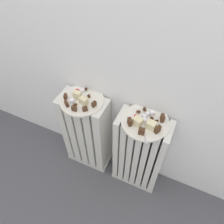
{
  "coord_description": "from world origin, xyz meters",
  "views": [
    {
      "loc": [
        0.32,
        -0.44,
        1.57
      ],
      "look_at": [
        0.0,
        0.28,
        0.66
      ],
      "focal_mm": 34.02,
      "sensor_mm": 36.0,
      "label": 1
    }
  ],
  "objects_px": {
    "radiator_left": "(87,134)",
    "plate_right": "(145,122)",
    "fork": "(144,133)",
    "radiator_right": "(139,154)",
    "plate_left": "(82,100)",
    "jam_bowl_right": "(136,117)",
    "jam_bowl_left": "(77,92)"
  },
  "relations": [
    {
      "from": "plate_right",
      "to": "fork",
      "type": "bearing_deg",
      "value": -76.07
    },
    {
      "from": "radiator_right",
      "to": "plate_right",
      "type": "distance_m",
      "value": 0.34
    },
    {
      "from": "radiator_left",
      "to": "plate_right",
      "type": "distance_m",
      "value": 0.52
    },
    {
      "from": "radiator_right",
      "to": "fork",
      "type": "xyz_separation_m",
      "value": [
        0.02,
        -0.08,
        0.35
      ]
    },
    {
      "from": "radiator_left",
      "to": "radiator_right",
      "type": "bearing_deg",
      "value": -0.0
    },
    {
      "from": "plate_right",
      "to": "jam_bowl_left",
      "type": "bearing_deg",
      "value": 175.73
    },
    {
      "from": "radiator_left",
      "to": "jam_bowl_right",
      "type": "xyz_separation_m",
      "value": [
        0.34,
        -0.0,
        0.36
      ]
    },
    {
      "from": "radiator_right",
      "to": "plate_right",
      "type": "bearing_deg",
      "value": 45.0
    },
    {
      "from": "plate_right",
      "to": "radiator_left",
      "type": "bearing_deg",
      "value": 180.0
    },
    {
      "from": "plate_left",
      "to": "plate_right",
      "type": "bearing_deg",
      "value": 0.0
    },
    {
      "from": "plate_left",
      "to": "fork",
      "type": "xyz_separation_m",
      "value": [
        0.41,
        -0.08,
        0.01
      ]
    },
    {
      "from": "radiator_left",
      "to": "plate_right",
      "type": "bearing_deg",
      "value": 0.0
    },
    {
      "from": "radiator_left",
      "to": "radiator_right",
      "type": "height_order",
      "value": "same"
    },
    {
      "from": "plate_left",
      "to": "jam_bowl_left",
      "type": "bearing_deg",
      "value": 145.96
    },
    {
      "from": "radiator_right",
      "to": "jam_bowl_right",
      "type": "bearing_deg",
      "value": -174.92
    },
    {
      "from": "plate_right",
      "to": "jam_bowl_right",
      "type": "height_order",
      "value": "jam_bowl_right"
    },
    {
      "from": "jam_bowl_right",
      "to": "radiator_left",
      "type": "bearing_deg",
      "value": 179.26
    },
    {
      "from": "radiator_right",
      "to": "plate_left",
      "type": "bearing_deg",
      "value": 180.0
    },
    {
      "from": "plate_right",
      "to": "fork",
      "type": "height_order",
      "value": "fork"
    },
    {
      "from": "plate_left",
      "to": "plate_right",
      "type": "height_order",
      "value": "same"
    },
    {
      "from": "plate_right",
      "to": "fork",
      "type": "xyz_separation_m",
      "value": [
        0.02,
        -0.08,
        0.01
      ]
    },
    {
      "from": "radiator_left",
      "to": "jam_bowl_right",
      "type": "height_order",
      "value": "jam_bowl_right"
    },
    {
      "from": "jam_bowl_right",
      "to": "radiator_right",
      "type": "bearing_deg",
      "value": 5.08
    },
    {
      "from": "radiator_left",
      "to": "jam_bowl_left",
      "type": "bearing_deg",
      "value": 145.96
    },
    {
      "from": "jam_bowl_left",
      "to": "fork",
      "type": "bearing_deg",
      "value": -13.83
    },
    {
      "from": "radiator_left",
      "to": "plate_right",
      "type": "height_order",
      "value": "plate_right"
    },
    {
      "from": "plate_right",
      "to": "jam_bowl_left",
      "type": "distance_m",
      "value": 0.44
    },
    {
      "from": "jam_bowl_right",
      "to": "plate_left",
      "type": "bearing_deg",
      "value": 179.26
    },
    {
      "from": "radiator_right",
      "to": "jam_bowl_left",
      "type": "height_order",
      "value": "jam_bowl_left"
    },
    {
      "from": "radiator_left",
      "to": "fork",
      "type": "xyz_separation_m",
      "value": [
        0.41,
        -0.08,
        0.35
      ]
    },
    {
      "from": "radiator_right",
      "to": "plate_left",
      "type": "relative_size",
      "value": 2.56
    },
    {
      "from": "radiator_left",
      "to": "plate_right",
      "type": "relative_size",
      "value": 2.56
    }
  ]
}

